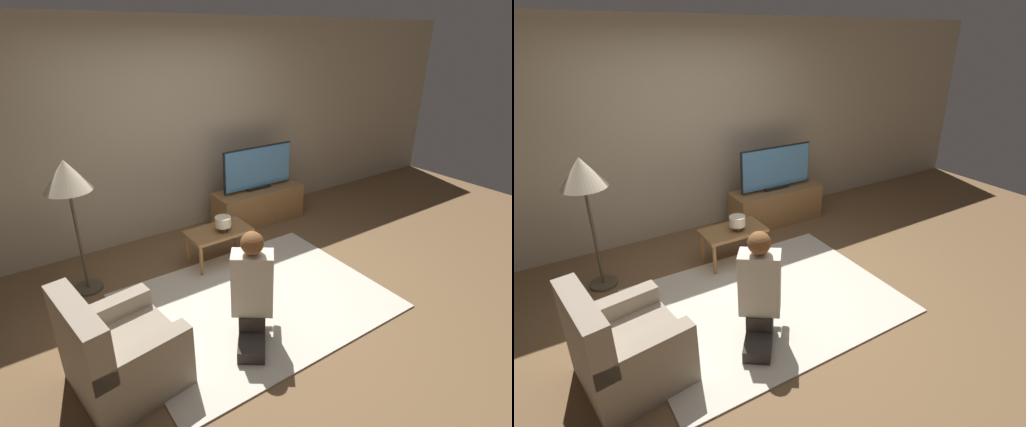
# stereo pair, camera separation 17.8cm
# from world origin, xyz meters

# --- Properties ---
(ground_plane) EXTENTS (10.00, 10.00, 0.00)m
(ground_plane) POSITION_xyz_m (0.00, 0.00, 0.00)
(ground_plane) COLOR brown
(wall_back) EXTENTS (10.00, 0.06, 2.60)m
(wall_back) POSITION_xyz_m (0.00, 1.93, 1.30)
(wall_back) COLOR tan
(wall_back) RESTS_ON ground_plane
(rug) EXTENTS (2.41, 1.86, 0.02)m
(rug) POSITION_xyz_m (0.00, 0.00, 0.01)
(rug) COLOR beige
(rug) RESTS_ON ground_plane
(tv_stand) EXTENTS (1.25, 0.44, 0.48)m
(tv_stand) POSITION_xyz_m (1.06, 1.50, 0.24)
(tv_stand) COLOR olive
(tv_stand) RESTS_ON ground_plane
(tv) EXTENTS (1.04, 0.08, 0.58)m
(tv) POSITION_xyz_m (1.06, 1.51, 0.77)
(tv) COLOR black
(tv) RESTS_ON tv_stand
(coffee_table) EXTENTS (0.70, 0.41, 0.40)m
(coffee_table) POSITION_xyz_m (0.08, 0.87, 0.34)
(coffee_table) COLOR olive
(coffee_table) RESTS_ON ground_plane
(floor_lamp) EXTENTS (0.43, 0.43, 1.38)m
(floor_lamp) POSITION_xyz_m (-1.30, 1.14, 1.17)
(floor_lamp) COLOR #4C4233
(floor_lamp) RESTS_ON ground_plane
(armchair) EXTENTS (0.81, 0.83, 0.83)m
(armchair) POSITION_xyz_m (-1.37, -0.27, 0.28)
(armchair) COLOR gray
(armchair) RESTS_ON ground_plane
(person_kneeling) EXTENTS (0.65, 0.76, 1.00)m
(person_kneeling) POSITION_xyz_m (-0.30, -0.39, 0.51)
(person_kneeling) COLOR #332D28
(person_kneeling) RESTS_ON rug
(table_lamp) EXTENTS (0.18, 0.18, 0.17)m
(table_lamp) POSITION_xyz_m (0.12, 0.81, 0.50)
(table_lamp) COLOR #4C3823
(table_lamp) RESTS_ON coffee_table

